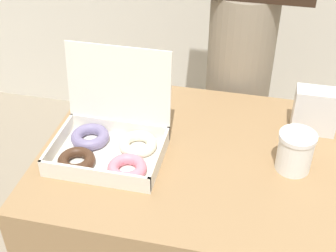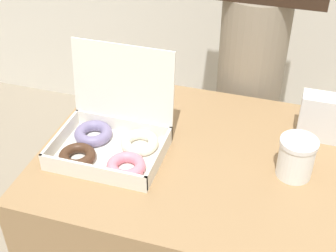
{
  "view_description": "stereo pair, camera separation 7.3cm",
  "coord_description": "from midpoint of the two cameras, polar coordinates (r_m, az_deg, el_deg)",
  "views": [
    {
      "loc": [
        0.09,
        -1.01,
        1.55
      ],
      "look_at": [
        -0.13,
        -0.06,
        0.83
      ],
      "focal_mm": 50.0,
      "sensor_mm": 36.0,
      "label": 1
    },
    {
      "loc": [
        0.16,
        -0.99,
        1.55
      ],
      "look_at": [
        -0.13,
        -0.06,
        0.83
      ],
      "focal_mm": 50.0,
      "sensor_mm": 36.0,
      "label": 2
    }
  ],
  "objects": [
    {
      "name": "coffee_cup",
      "position": [
        1.27,
        13.66,
        -3.07
      ],
      "size": [
        0.1,
        0.1,
        0.11
      ],
      "color": "white",
      "rests_on": "table"
    },
    {
      "name": "donut_box",
      "position": [
        1.31,
        -8.71,
        -1.88
      ],
      "size": [
        0.3,
        0.27,
        0.28
      ],
      "color": "white",
      "rests_on": "table"
    },
    {
      "name": "table",
      "position": [
        1.57,
        3.86,
        -13.68
      ],
      "size": [
        0.99,
        0.68,
        0.71
      ],
      "color": "#99754C",
      "rests_on": "ground_plane"
    },
    {
      "name": "napkin_holder",
      "position": [
        1.42,
        16.14,
        1.76
      ],
      "size": [
        0.13,
        0.06,
        0.14
      ],
      "color": "silver",
      "rests_on": "table"
    }
  ]
}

